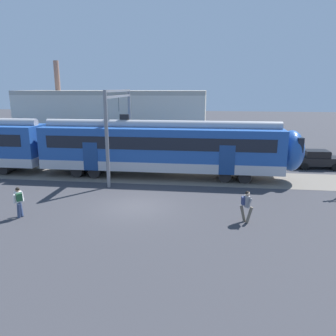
% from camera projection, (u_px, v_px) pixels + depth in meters
% --- Properties ---
extents(ground_plane, '(160.00, 160.00, 0.00)m').
position_uv_depth(ground_plane, '(136.00, 206.00, 18.90)').
color(ground_plane, '#38383D').
extents(track_bed, '(80.00, 4.40, 0.01)m').
position_uv_depth(track_bed, '(27.00, 172.00, 26.64)').
color(track_bed, slate).
rests_on(track_bed, ground).
extents(commuter_train, '(38.05, 3.07, 4.73)m').
position_uv_depth(commuter_train, '(53.00, 145.00, 25.80)').
color(commuter_train, silver).
rests_on(commuter_train, ground).
extents(pedestrian_white, '(0.50, 0.68, 1.67)m').
position_uv_depth(pedestrian_white, '(19.00, 200.00, 17.08)').
color(pedestrian_white, navy).
rests_on(pedestrian_white, ground).
extents(pedestrian_grey, '(0.67, 0.54, 1.67)m').
position_uv_depth(pedestrian_grey, '(246.00, 204.00, 16.45)').
color(pedestrian_grey, '#6B6051').
rests_on(pedestrian_grey, ground).
extents(parked_car_black, '(4.05, 1.85, 1.54)m').
position_uv_depth(parked_car_black, '(317.00, 159.00, 27.71)').
color(parked_car_black, black).
rests_on(parked_car_black, ground).
extents(catenary_gantry, '(0.24, 6.64, 6.53)m').
position_uv_depth(catenary_gantry, '(119.00, 120.00, 24.64)').
color(catenary_gantry, gray).
rests_on(catenary_gantry, ground).
extents(background_building, '(18.02, 5.00, 9.20)m').
position_uv_depth(background_building, '(113.00, 124.00, 32.13)').
color(background_building, beige).
rests_on(background_building, ground).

